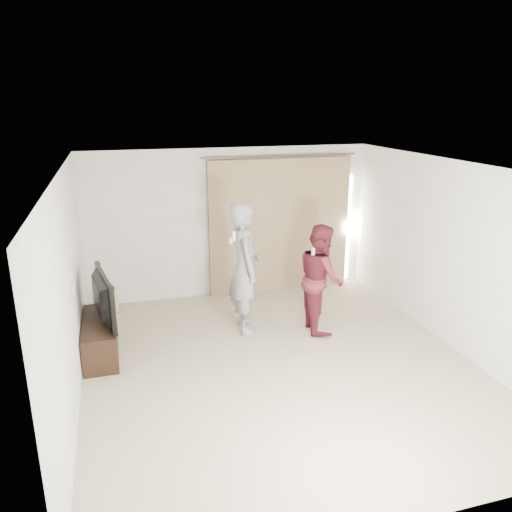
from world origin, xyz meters
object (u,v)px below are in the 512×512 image
Objects in this scene: tv_console at (100,337)px; tv at (96,298)px; person_man at (245,268)px; person_woman at (321,278)px.

tv is at bearing 0.00° from tv_console.
tv reaches higher than tv_console.
tv is 2.13m from person_man.
tv_console is 0.65× the size of person_man.
person_man is at bearing -93.88° from tv.
person_man is 1.15m from person_woman.
person_man is at bearing 5.63° from tv_console.
tv_console is 0.58m from tv.
person_woman reaches higher than tv_console.
tv is 0.59× the size of person_man.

